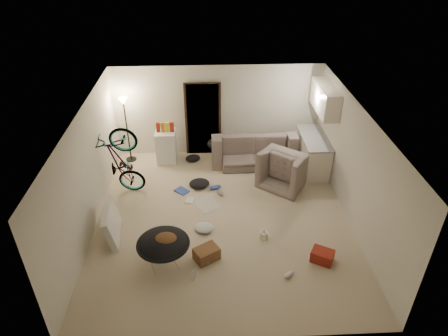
{
  "coord_description": "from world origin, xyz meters",
  "views": [
    {
      "loc": [
        -0.3,
        -6.89,
        5.62
      ],
      "look_at": [
        0.05,
        0.6,
        0.93
      ],
      "focal_mm": 32.0,
      "sensor_mm": 36.0,
      "label": 1
    }
  ],
  "objects_px": {
    "sofa": "(253,150)",
    "bicycle": "(123,176)",
    "saucer_chair": "(164,247)",
    "floor_lamp": "(125,116)",
    "drink_case_b": "(322,256)",
    "kitchen_counter": "(312,153)",
    "mini_fridge": "(166,146)",
    "drink_case_a": "(207,254)",
    "armchair": "(288,169)",
    "tv_box": "(112,223)",
    "juicer": "(264,235)"
  },
  "relations": [
    {
      "from": "kitchen_counter",
      "to": "floor_lamp",
      "type": "bearing_deg",
      "value": 172.34
    },
    {
      "from": "drink_case_b",
      "to": "juicer",
      "type": "bearing_deg",
      "value": 176.51
    },
    {
      "from": "drink_case_a",
      "to": "bicycle",
      "type": "bearing_deg",
      "value": 98.65
    },
    {
      "from": "floor_lamp",
      "to": "bicycle",
      "type": "relative_size",
      "value": 0.97
    },
    {
      "from": "armchair",
      "to": "drink_case_a",
      "type": "xyz_separation_m",
      "value": [
        -2.06,
        -2.61,
        -0.22
      ]
    },
    {
      "from": "kitchen_counter",
      "to": "mini_fridge",
      "type": "bearing_deg",
      "value": 171.83
    },
    {
      "from": "saucer_chair",
      "to": "kitchen_counter",
      "type": "bearing_deg",
      "value": 42.66
    },
    {
      "from": "sofa",
      "to": "bicycle",
      "type": "xyz_separation_m",
      "value": [
        -3.23,
        -1.39,
        0.16
      ]
    },
    {
      "from": "saucer_chair",
      "to": "tv_box",
      "type": "height_order",
      "value": "saucer_chair"
    },
    {
      "from": "drink_case_a",
      "to": "juicer",
      "type": "relative_size",
      "value": 1.84
    },
    {
      "from": "bicycle",
      "to": "drink_case_b",
      "type": "relative_size",
      "value": 4.55
    },
    {
      "from": "floor_lamp",
      "to": "mini_fridge",
      "type": "bearing_deg",
      "value": -5.72
    },
    {
      "from": "floor_lamp",
      "to": "mini_fridge",
      "type": "xyz_separation_m",
      "value": [
        1.0,
        -0.1,
        -0.87
      ]
    },
    {
      "from": "saucer_chair",
      "to": "drink_case_b",
      "type": "bearing_deg",
      "value": -1.19
    },
    {
      "from": "bicycle",
      "to": "tv_box",
      "type": "distance_m",
      "value": 1.52
    },
    {
      "from": "drink_case_a",
      "to": "juicer",
      "type": "height_order",
      "value": "drink_case_a"
    },
    {
      "from": "mini_fridge",
      "to": "saucer_chair",
      "type": "bearing_deg",
      "value": -85.59
    },
    {
      "from": "mini_fridge",
      "to": "bicycle",
      "type": "bearing_deg",
      "value": -120.13
    },
    {
      "from": "sofa",
      "to": "bicycle",
      "type": "height_order",
      "value": "bicycle"
    },
    {
      "from": "tv_box",
      "to": "floor_lamp",
      "type": "bearing_deg",
      "value": 85.0
    },
    {
      "from": "saucer_chair",
      "to": "drink_case_a",
      "type": "xyz_separation_m",
      "value": [
        0.8,
        0.09,
        -0.29
      ]
    },
    {
      "from": "tv_box",
      "to": "juicer",
      "type": "distance_m",
      "value": 3.13
    },
    {
      "from": "floor_lamp",
      "to": "mini_fridge",
      "type": "distance_m",
      "value": 1.32
    },
    {
      "from": "saucer_chair",
      "to": "juicer",
      "type": "distance_m",
      "value": 2.1
    },
    {
      "from": "drink_case_a",
      "to": "juicer",
      "type": "bearing_deg",
      "value": -7.64
    },
    {
      "from": "floor_lamp",
      "to": "sofa",
      "type": "relative_size",
      "value": 0.81
    },
    {
      "from": "kitchen_counter",
      "to": "sofa",
      "type": "relative_size",
      "value": 0.67
    },
    {
      "from": "sofa",
      "to": "mini_fridge",
      "type": "distance_m",
      "value": 2.33
    },
    {
      "from": "armchair",
      "to": "tv_box",
      "type": "bearing_deg",
      "value": 62.83
    },
    {
      "from": "mini_fridge",
      "to": "saucer_chair",
      "type": "distance_m",
      "value": 3.87
    },
    {
      "from": "sofa",
      "to": "bicycle",
      "type": "relative_size",
      "value": 1.2
    },
    {
      "from": "sofa",
      "to": "mini_fridge",
      "type": "height_order",
      "value": "mini_fridge"
    },
    {
      "from": "kitchen_counter",
      "to": "tv_box",
      "type": "height_order",
      "value": "kitchen_counter"
    },
    {
      "from": "mini_fridge",
      "to": "juicer",
      "type": "bearing_deg",
      "value": -54.77
    },
    {
      "from": "kitchen_counter",
      "to": "bicycle",
      "type": "distance_m",
      "value": 4.82
    },
    {
      "from": "kitchen_counter",
      "to": "drink_case_a",
      "type": "distance_m",
      "value": 4.28
    },
    {
      "from": "bicycle",
      "to": "drink_case_a",
      "type": "bearing_deg",
      "value": -134.88
    },
    {
      "from": "floor_lamp",
      "to": "drink_case_a",
      "type": "distance_m",
      "value": 4.53
    },
    {
      "from": "armchair",
      "to": "drink_case_a",
      "type": "bearing_deg",
      "value": 89.81
    },
    {
      "from": "drink_case_b",
      "to": "drink_case_a",
      "type": "bearing_deg",
      "value": -154.35
    },
    {
      "from": "drink_case_b",
      "to": "armchair",
      "type": "bearing_deg",
      "value": 123.07
    },
    {
      "from": "bicycle",
      "to": "drink_case_b",
      "type": "xyz_separation_m",
      "value": [
        4.15,
        -2.44,
        -0.37
      ]
    },
    {
      "from": "bicycle",
      "to": "mini_fridge",
      "type": "relative_size",
      "value": 2.11
    },
    {
      "from": "kitchen_counter",
      "to": "sofa",
      "type": "distance_m",
      "value": 1.57
    },
    {
      "from": "mini_fridge",
      "to": "juicer",
      "type": "distance_m",
      "value": 3.95
    },
    {
      "from": "sofa",
      "to": "saucer_chair",
      "type": "relative_size",
      "value": 2.25
    },
    {
      "from": "floor_lamp",
      "to": "sofa",
      "type": "height_order",
      "value": "floor_lamp"
    },
    {
      "from": "kitchen_counter",
      "to": "saucer_chair",
      "type": "relative_size",
      "value": 1.51
    },
    {
      "from": "saucer_chair",
      "to": "sofa",
      "type": "bearing_deg",
      "value": 60.9
    },
    {
      "from": "floor_lamp",
      "to": "juicer",
      "type": "relative_size",
      "value": 7.3
    }
  ]
}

